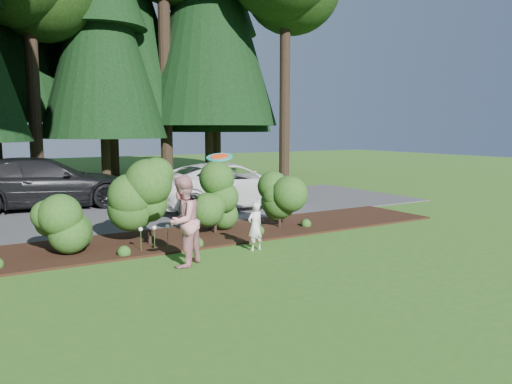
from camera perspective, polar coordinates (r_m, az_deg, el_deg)
ground at (r=9.03m, az=-4.46°, el=-9.72°), size 80.00×80.00×0.00m
mulch_bed at (r=11.92m, az=-11.50°, el=-5.52°), size 16.00×2.50×0.05m
driveway at (r=15.93m, az=-16.65°, el=-2.51°), size 22.00×6.00×0.03m
shrub_row at (r=11.95m, az=-7.94°, el=-1.59°), size 6.53×1.60×1.61m
lily_cluster at (r=10.94m, az=-11.55°, el=-4.15°), size 0.69×0.09×0.57m
car_white_suv at (r=16.47m, az=-3.18°, el=0.78°), size 5.51×2.74×1.50m
car_dark_suv at (r=17.78m, az=-23.14°, el=0.97°), size 5.91×2.75×1.67m
child at (r=10.83m, az=-0.09°, el=-3.93°), size 0.43×0.32×1.06m
adult at (r=9.64m, az=-8.39°, el=-3.33°), size 1.08×1.05×1.75m
frisbee at (r=10.25m, az=-4.20°, el=4.01°), size 0.55×0.54×0.21m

